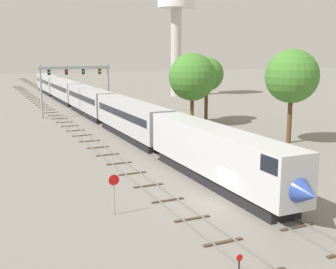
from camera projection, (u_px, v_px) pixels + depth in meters
ground_plane at (222, 203)px, 32.47m from camera, size 400.00×400.00×0.00m
track_main at (74, 107)px, 87.01m from camera, size 2.60×200.00×0.16m
track_near at (67, 124)px, 66.88m from camera, size 2.60×160.00×0.16m
passenger_train at (89, 100)px, 75.85m from camera, size 3.04×108.72×4.80m
signal_gantry at (75, 79)px, 73.95m from camera, size 12.10×0.49×8.91m
water_tower at (176, 8)px, 104.51m from camera, size 9.14×9.14×27.34m
stop_sign at (114, 189)px, 29.75m from camera, size 0.76×0.08×2.88m
trackside_tree_left at (192, 77)px, 64.81m from camera, size 7.10×7.10×10.85m
trackside_tree_mid at (207, 74)px, 68.32m from camera, size 5.34×5.34×10.20m
trackside_tree_right at (292, 76)px, 52.06m from camera, size 6.45×6.45×11.38m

